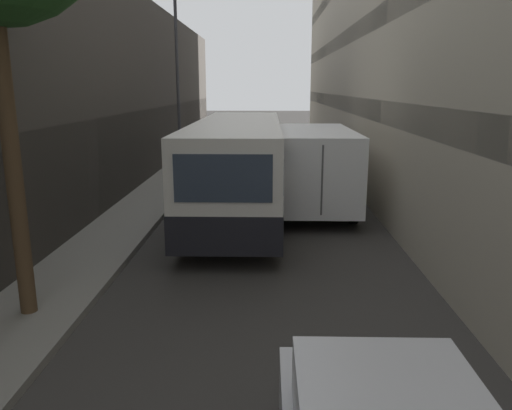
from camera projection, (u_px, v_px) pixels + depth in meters
The scene contains 7 objects.
ground_plane at pixel (260, 245), 13.10m from camera, with size 150.00×150.00×0.00m, color #33302D.
sidewalk_left at pixel (107, 241), 13.18m from camera, with size 1.92×60.00×0.15m.
building_left_shopfront at pixel (16, 108), 12.43m from camera, with size 2.40×60.00×7.79m.
bus at pixel (238, 165), 15.97m from camera, with size 2.60×10.96×3.00m.
box_truck at pixel (311, 163), 17.24m from camera, with size 2.47×7.82×2.70m.
panel_van at pixel (240, 146), 25.64m from camera, with size 1.87×4.35×1.96m.
street_lamp at pixel (177, 53), 19.16m from camera, with size 0.36×0.80×7.58m.
Camera 1 is at (0.22, 2.50, 4.05)m, focal length 35.00 mm.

